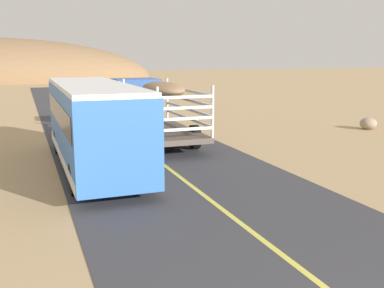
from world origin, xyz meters
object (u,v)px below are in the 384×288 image
object	(u,v)px
livestock_truck	(146,102)
car_far	(122,102)
boulder_near_shoulder	(368,123)
bus	(93,123)

from	to	relation	value
livestock_truck	car_far	bearing A→B (deg)	87.91
livestock_truck	boulder_near_shoulder	world-z (taller)	livestock_truck
livestock_truck	boulder_near_shoulder	size ratio (longest dim) A/B	9.91
car_far	boulder_near_shoulder	size ratio (longest dim) A/B	4.72
bus	boulder_near_shoulder	world-z (taller)	bus
bus	boulder_near_shoulder	xyz separation A→B (m)	(16.34, 3.71, -1.40)
car_far	boulder_near_shoulder	world-z (taller)	car_far
livestock_truck	boulder_near_shoulder	xyz separation A→B (m)	(12.60, -2.79, -1.45)
car_far	livestock_truck	bearing A→B (deg)	-92.09
bus	car_far	world-z (taller)	bus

